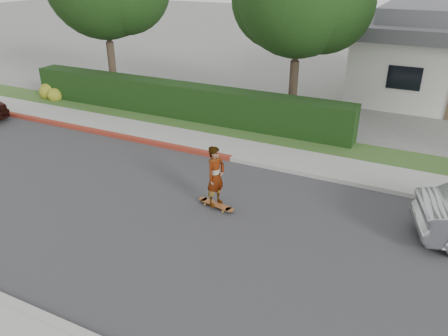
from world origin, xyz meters
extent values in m
plane|color=slate|center=(0.00, 0.00, 0.00)|extent=(120.00, 120.00, 0.00)
cube|color=#2D2D30|center=(0.00, 0.00, 0.01)|extent=(60.00, 8.00, 0.01)
cube|color=#9E9E99|center=(0.00, -4.10, 0.07)|extent=(60.00, 0.20, 0.15)
cube|color=#9E9E99|center=(0.00, 4.10, 0.07)|extent=(60.00, 0.20, 0.15)
cube|color=maroon|center=(-5.00, 4.10, 0.08)|extent=(12.00, 0.21, 0.15)
cube|color=gray|center=(0.00, 5.00, 0.06)|extent=(60.00, 1.60, 0.12)
cube|color=#2D4C1E|center=(0.00, 6.60, 0.05)|extent=(60.00, 1.60, 0.10)
cube|color=black|center=(-3.00, 7.20, 0.75)|extent=(15.00, 1.00, 1.50)
sphere|color=#2D4C19|center=(-10.20, 6.80, 0.35)|extent=(0.90, 0.90, 0.90)
sphere|color=#2D4C19|center=(-9.60, 6.60, 0.30)|extent=(0.70, 0.70, 0.70)
cylinder|color=#33261C|center=(-7.50, 8.50, 1.35)|extent=(0.36, 0.36, 2.70)
cylinder|color=#33261C|center=(-7.50, 8.50, 3.38)|extent=(0.24, 0.24, 2.25)
cylinder|color=#33261C|center=(1.50, 9.00, 1.26)|extent=(0.36, 0.36, 2.52)
cylinder|color=#33261C|center=(1.50, 9.00, 3.15)|extent=(0.24, 0.24, 2.10)
sphere|color=black|center=(2.40, 9.30, 4.74)|extent=(3.84, 3.84, 3.84)
cube|color=black|center=(5.50, 11.98, 1.60)|extent=(1.40, 0.06, 1.00)
cylinder|color=#B57932|center=(1.65, 1.05, 0.04)|extent=(0.07, 0.05, 0.06)
cylinder|color=#B57932|center=(1.69, 1.22, 0.04)|extent=(0.07, 0.05, 0.06)
cylinder|color=#B57932|center=(2.26, 0.92, 0.04)|extent=(0.07, 0.05, 0.06)
cylinder|color=#B57932|center=(2.30, 1.10, 0.04)|extent=(0.07, 0.05, 0.06)
cube|color=silver|center=(1.67, 1.14, 0.09)|extent=(0.09, 0.20, 0.03)
cube|color=silver|center=(2.28, 1.01, 0.09)|extent=(0.09, 0.20, 0.03)
cube|color=maroon|center=(1.98, 1.07, 0.11)|extent=(0.97, 0.41, 0.02)
cylinder|color=maroon|center=(1.51, 1.17, 0.11)|extent=(0.27, 0.27, 0.02)
cylinder|color=maroon|center=(2.44, 0.98, 0.11)|extent=(0.27, 0.27, 0.02)
imported|color=white|center=(1.98, 1.07, 0.97)|extent=(0.53, 0.69, 1.70)
camera|label=1|loc=(6.77, -8.15, 6.15)|focal=35.00mm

